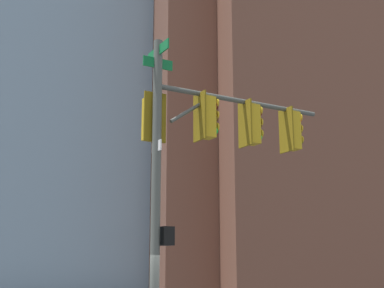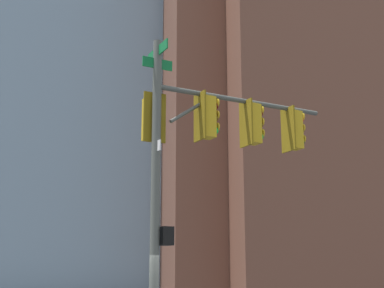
# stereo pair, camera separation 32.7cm
# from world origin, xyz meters

# --- Properties ---
(signal_pole_assembly) EXTENTS (4.81, 2.04, 7.37)m
(signal_pole_assembly) POSITION_xyz_m (0.88, 0.05, 5.08)
(signal_pole_assembly) COLOR #4C514C
(signal_pole_assembly) RESTS_ON ground_plane
(building_brick_midblock) EXTENTS (17.83, 17.00, 49.40)m
(building_brick_midblock) POSITION_xyz_m (11.83, 29.55, 24.70)
(building_brick_midblock) COLOR brown
(building_brick_midblock) RESTS_ON ground_plane
(building_glass_tower) EXTENTS (30.39, 25.49, 55.64)m
(building_glass_tower) POSITION_xyz_m (-11.49, 42.87, 27.82)
(building_glass_tower) COLOR #7A99B2
(building_glass_tower) RESTS_ON ground_plane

